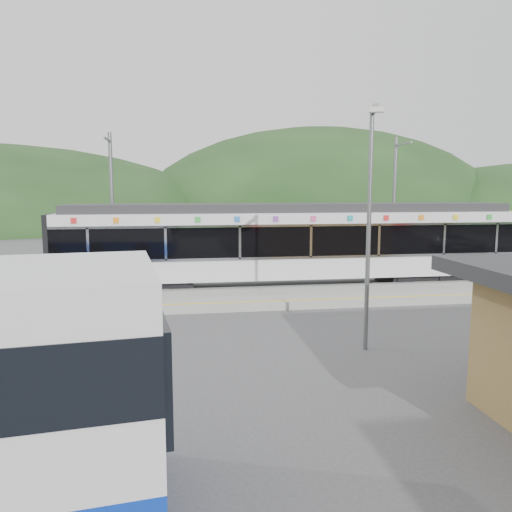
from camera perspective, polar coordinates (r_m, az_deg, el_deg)
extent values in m
plane|color=#4C4C4F|center=(16.75, 5.03, -7.58)|extent=(120.00, 120.00, 0.00)
ellipsoid|color=#1E3D19|center=(72.60, 7.22, 4.10)|extent=(52.00, 39.00, 26.00)
cube|color=#9E9E99|center=(19.84, 2.77, -4.71)|extent=(26.00, 3.20, 0.30)
cube|color=yellow|center=(18.56, 3.57, -5.09)|extent=(26.00, 0.10, 0.01)
cube|color=black|center=(22.10, -11.37, -3.18)|extent=(3.20, 2.20, 0.56)
cube|color=black|center=(24.63, 17.78, -2.29)|extent=(3.20, 2.20, 0.56)
cube|color=silver|center=(22.49, 4.03, -0.95)|extent=(20.00, 2.90, 0.92)
cube|color=black|center=(22.35, 4.06, 2.06)|extent=(20.00, 2.96, 1.45)
cube|color=silver|center=(20.98, 4.95, -0.17)|extent=(20.00, 0.05, 0.10)
cube|color=silver|center=(20.84, 4.99, 3.51)|extent=(20.00, 0.05, 0.10)
cube|color=silver|center=(22.28, 4.08, 4.49)|extent=(20.00, 2.90, 0.45)
cube|color=#2D2D30|center=(22.26, 4.09, 5.53)|extent=(19.40, 2.50, 0.36)
cube|color=#DAB90B|center=(26.51, 25.92, 1.48)|extent=(0.24, 2.92, 3.00)
cube|color=black|center=(22.44, -21.99, 0.71)|extent=(0.20, 2.92, 3.00)
cube|color=silver|center=(20.62, -18.65, 1.21)|extent=(0.10, 0.05, 1.35)
cube|color=silver|center=(20.32, -10.29, 1.40)|extent=(0.10, 0.05, 1.35)
cube|color=silver|center=(20.45, -1.86, 1.56)|extent=(0.10, 0.05, 1.35)
cube|color=silver|center=(21.02, 6.29, 1.68)|extent=(0.10, 0.05, 1.35)
cube|color=silver|center=(21.98, 13.87, 1.76)|extent=(0.10, 0.05, 1.35)
cube|color=silver|center=(23.30, 20.71, 1.81)|extent=(0.10, 0.05, 1.35)
cube|color=silver|center=(24.62, 25.79, 1.83)|extent=(0.10, 0.05, 1.35)
cube|color=red|center=(20.64, -20.13, 3.81)|extent=(0.22, 0.04, 0.22)
cube|color=orange|center=(20.39, -15.71, 3.95)|extent=(0.22, 0.04, 0.22)
cube|color=yellow|center=(20.26, -11.20, 4.07)|extent=(0.22, 0.04, 0.22)
cube|color=green|center=(20.25, -6.67, 4.16)|extent=(0.22, 0.04, 0.22)
cube|color=blue|center=(20.37, -2.15, 4.23)|extent=(0.22, 0.04, 0.22)
cube|color=purple|center=(20.61, 2.28, 4.27)|extent=(0.22, 0.04, 0.22)
cube|color=#E54C8C|center=(20.98, 6.59, 4.28)|extent=(0.22, 0.04, 0.22)
cube|color=#19A5A5|center=(21.45, 10.73, 4.27)|extent=(0.22, 0.04, 0.22)
cube|color=red|center=(22.04, 14.66, 4.24)|extent=(0.22, 0.04, 0.22)
cube|color=orange|center=(22.72, 18.38, 4.20)|extent=(0.22, 0.04, 0.22)
cube|color=yellow|center=(23.49, 21.87, 4.14)|extent=(0.22, 0.04, 0.22)
cube|color=green|center=(24.34, 25.13, 4.07)|extent=(0.22, 0.04, 0.22)
cylinder|color=slate|center=(24.51, -16.10, 5.26)|extent=(0.18, 0.18, 7.00)
cube|color=slate|center=(23.80, -16.63, 12.65)|extent=(0.08, 1.80, 0.08)
cylinder|color=slate|center=(26.63, 15.47, 5.44)|extent=(0.18, 0.18, 7.00)
cube|color=slate|center=(25.98, 16.46, 12.21)|extent=(0.08, 1.80, 0.08)
cylinder|color=black|center=(7.80, -26.77, -23.00)|extent=(1.38, 3.07, 1.03)
cylinder|color=slate|center=(13.69, 12.75, 2.64)|extent=(0.12, 0.12, 6.48)
cube|color=slate|center=(13.34, 13.95, 15.97)|extent=(0.40, 1.07, 0.12)
cube|color=silver|center=(12.88, 14.79, 15.86)|extent=(0.39, 0.27, 0.12)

